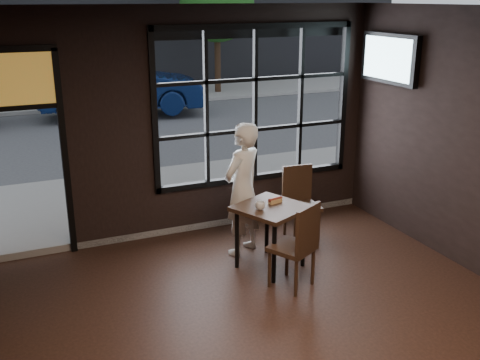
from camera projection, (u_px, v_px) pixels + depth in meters
name	position (u px, v px, depth m)	size (l,w,h in m)	color
ceiling	(309.00, 8.00, 4.16)	(6.00, 7.00, 0.02)	black
window_frame	(255.00, 105.00, 8.10)	(3.06, 0.12, 2.28)	black
stained_transom	(4.00, 79.00, 6.68)	(1.20, 0.06, 0.70)	orange
street_asphalt	(46.00, 71.00, 26.08)	(60.00, 41.00, 0.04)	#545456
cafe_table	(270.00, 237.00, 7.05)	(0.77, 0.77, 0.83)	#311F13
chair_near	(292.00, 245.00, 6.55)	(0.46, 0.46, 1.05)	#311F13
chair_window	(302.00, 204.00, 7.87)	(0.45, 0.45, 1.03)	#311F13
man	(242.00, 189.00, 7.33)	(0.65, 0.43, 1.78)	silver
hotdog	(275.00, 201.00, 7.03)	(0.20, 0.08, 0.06)	tan
cup	(260.00, 206.00, 6.80)	(0.12, 0.12, 0.10)	silver
tv	(390.00, 58.00, 7.89)	(0.13, 1.18, 0.69)	black
navy_car	(122.00, 87.00, 15.84)	(1.60, 4.59, 1.51)	#08163D
tree_right	(217.00, 4.00, 18.82)	(2.52, 2.52, 4.30)	#332114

